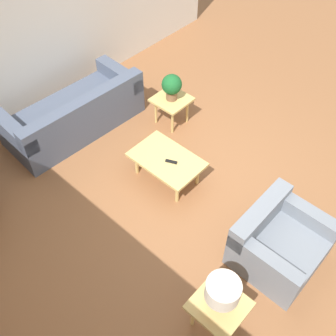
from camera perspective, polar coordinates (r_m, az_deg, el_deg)
ground_plane at (r=5.44m, az=4.46°, el=-2.82°), size 14.00×14.00×0.00m
wall_right at (r=6.44m, az=-17.66°, el=19.70°), size 0.12×7.20×2.70m
sofa at (r=6.23m, az=-13.29°, el=7.58°), size 1.04×2.14×0.74m
armchair at (r=4.76m, az=15.64°, el=-10.41°), size 0.88×0.98×0.71m
coffee_table at (r=5.28m, az=-0.20°, el=1.06°), size 0.96×0.63×0.39m
side_table_plant at (r=6.10m, az=0.53°, el=9.52°), size 0.52×0.52×0.47m
side_table_lamp at (r=4.16m, az=7.37°, el=-19.45°), size 0.52×0.52×0.47m
potted_plant at (r=5.92m, az=0.55°, el=11.85°), size 0.30×0.30×0.42m
table_lamp at (r=3.83m, az=7.92°, el=-17.38°), size 0.33×0.33×0.43m
remote_control at (r=5.20m, az=0.48°, el=0.93°), size 0.16×0.10×0.02m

